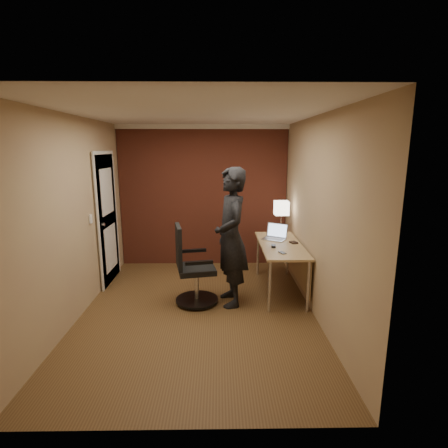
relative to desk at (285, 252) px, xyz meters
The scene contains 9 objects.
room 1.93m from the desk, 149.35° to the left, with size 4.00×4.00×4.00m.
desk is the anchor object (origin of this frame).
desk_lamp 0.84m from the desk, 86.74° to the left, with size 0.22×0.22×0.54m.
laptop 0.37m from the desk, 109.38° to the left, with size 0.42×0.39×0.23m.
mouse 0.30m from the desk, 139.77° to the right, with size 0.06×0.10×0.03m, color black.
phone 0.49m from the desk, 105.98° to the right, with size 0.06×0.12×0.01m, color black.
wallet 0.19m from the desk, 17.08° to the left, with size 0.09×0.11×0.02m, color black.
office_chair 1.42m from the desk, 163.18° to the right, with size 0.59×0.66×1.08m.
person 0.96m from the desk, 154.10° to the right, with size 0.68×0.45×1.87m, color black.
Camera 1 is at (0.28, -4.27, 2.10)m, focal length 28.00 mm.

